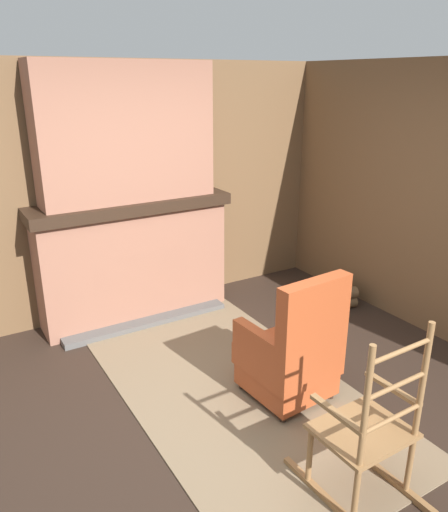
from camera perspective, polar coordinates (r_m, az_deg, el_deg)
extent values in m
plane|color=#2D2119|center=(3.81, 2.49, -18.75)|extent=(14.00, 14.00, 0.00)
cube|color=brown|center=(5.21, -11.72, 7.18)|extent=(0.06, 5.22, 2.54)
cube|color=#93604C|center=(5.18, -10.25, -0.93)|extent=(0.44, 1.89, 1.13)
cube|color=black|center=(5.07, -9.43, -2.91)|extent=(0.08, 0.99, 0.63)
cube|color=#565451|center=(5.14, -8.67, -7.54)|extent=(0.16, 1.71, 0.06)
cube|color=black|center=(5.00, -10.68, 5.73)|extent=(0.54, 1.99, 0.11)
cube|color=#93604C|center=(4.88, -11.21, 13.67)|extent=(0.38, 1.67, 1.28)
cube|color=#7A664C|center=(4.17, 1.04, -14.77)|extent=(3.06, 1.64, 0.01)
cube|color=#A84723|center=(4.04, 7.12, -13.26)|extent=(0.63, 0.62, 0.24)
cube|color=#A84723|center=(3.96, 7.21, -11.43)|extent=(0.66, 0.65, 0.18)
cube|color=#A84723|center=(3.60, 10.18, -7.48)|extent=(0.16, 0.61, 0.64)
cube|color=#A84723|center=(3.73, 4.12, -10.05)|extent=(0.57, 0.13, 0.20)
cube|color=#A84723|center=(4.04, 9.90, -7.83)|extent=(0.57, 0.13, 0.20)
cylinder|color=#332319|center=(4.15, 2.07, -14.59)|extent=(0.05, 0.05, 0.06)
cylinder|color=#332319|center=(4.41, 7.25, -12.44)|extent=(0.05, 0.05, 0.06)
cylinder|color=#332319|center=(3.84, 6.77, -17.95)|extent=(0.05, 0.05, 0.06)
cylinder|color=#332319|center=(4.12, 12.03, -15.32)|extent=(0.05, 0.05, 0.06)
cube|color=olive|center=(3.32, 11.90, -25.77)|extent=(0.80, 0.06, 0.04)
cube|color=olive|center=(3.57, 17.52, -22.44)|extent=(0.80, 0.06, 0.04)
cylinder|color=olive|center=(3.27, 9.77, -21.37)|extent=(0.04, 0.04, 0.38)
cylinder|color=olive|center=(3.53, 15.49, -18.37)|extent=(0.04, 0.04, 0.38)
cylinder|color=olive|center=(3.09, 14.83, -24.91)|extent=(0.04, 0.04, 0.38)
cylinder|color=olive|center=(3.36, 20.48, -21.31)|extent=(0.04, 0.04, 0.38)
cube|color=olive|center=(3.18, 15.53, -18.70)|extent=(0.45, 0.53, 0.02)
cylinder|color=olive|center=(2.73, 15.89, -16.51)|extent=(0.04, 0.04, 0.74)
cylinder|color=olive|center=(3.03, 21.76, -13.26)|extent=(0.04, 0.04, 0.74)
cylinder|color=olive|center=(2.96, 18.67, -17.19)|extent=(0.03, 0.43, 0.03)
cylinder|color=olive|center=(2.84, 19.14, -13.83)|extent=(0.03, 0.43, 0.03)
cylinder|color=olive|center=(2.74, 19.63, -10.20)|extent=(0.03, 0.43, 0.03)
cube|color=olive|center=(2.92, 12.79, -17.21)|extent=(0.40, 0.05, 0.02)
cube|color=olive|center=(3.20, 18.68, -14.15)|extent=(0.40, 0.05, 0.02)
cylinder|color=brown|center=(5.77, 11.86, -4.25)|extent=(0.22, 0.40, 0.13)
cylinder|color=brown|center=(5.66, 12.43, -4.75)|extent=(0.22, 0.40, 0.13)
cylinder|color=brown|center=(5.56, 13.03, -5.27)|extent=(0.22, 0.40, 0.13)
cylinder|color=brown|center=(5.72, 11.93, -3.26)|extent=(0.22, 0.40, 0.13)
cylinder|color=brown|center=(5.62, 12.51, -3.75)|extent=(0.22, 0.40, 0.13)
cylinder|color=brown|center=(5.52, 13.11, -4.25)|extent=(0.22, 0.40, 0.13)
ellipsoid|color=#47708E|center=(4.85, -17.81, 5.93)|extent=(0.13, 0.13, 0.09)
cylinder|color=white|center=(4.82, -17.97, 7.49)|extent=(0.07, 0.07, 0.18)
cube|color=black|center=(5.16, -6.54, 7.92)|extent=(0.14, 0.26, 0.16)
cube|color=silver|center=(5.10, -6.19, 7.86)|extent=(0.01, 0.04, 0.02)
cylinder|color=gold|center=(5.04, -10.32, 7.95)|extent=(0.07, 0.25, 0.25)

